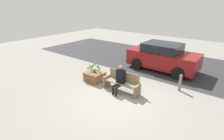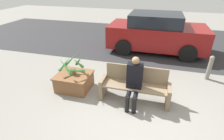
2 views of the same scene
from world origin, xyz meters
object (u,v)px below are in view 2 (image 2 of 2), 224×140
object	(u,v)px
bench	(135,85)
parked_car	(156,33)
planter_box	(74,81)
potted_plant	(72,65)
bollard_post	(210,67)
person_seated	(134,81)

from	to	relation	value
bench	parked_car	bearing A→B (deg)	85.13
bench	planter_box	world-z (taller)	bench
planter_box	potted_plant	bearing A→B (deg)	-80.82
bollard_post	planter_box	bearing A→B (deg)	-157.40
bench	parked_car	distance (m)	3.72
planter_box	bollard_post	bearing A→B (deg)	22.60
bench	planter_box	distance (m)	1.72
potted_plant	bollard_post	world-z (taller)	potted_plant
bench	bollard_post	bearing A→B (deg)	38.42
person_seated	potted_plant	xyz separation A→B (m)	(-1.70, 0.23, 0.08)
potted_plant	bollard_post	distance (m)	4.07
person_seated	bollard_post	bearing A→B (deg)	41.29
potted_plant	parked_car	xyz separation A→B (m)	(2.02, 3.65, 0.03)
bench	parked_car	size ratio (longest dim) A/B	0.44
person_seated	planter_box	distance (m)	1.76
parked_car	person_seated	bearing A→B (deg)	-94.77
person_seated	planter_box	bearing A→B (deg)	172.05
parked_car	planter_box	bearing A→B (deg)	-119.07
bench	bollard_post	size ratio (longest dim) A/B	2.22
potted_plant	bollard_post	bearing A→B (deg)	22.75
person_seated	potted_plant	bearing A→B (deg)	172.41
planter_box	parked_car	xyz separation A→B (m)	(2.02, 3.63, 0.52)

